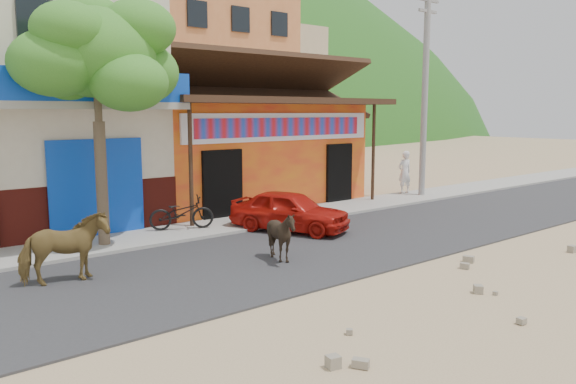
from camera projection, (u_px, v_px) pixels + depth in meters
name	position (u px, v px, depth m)	size (l,w,h in m)	color
ground	(412.00, 266.00, 12.29)	(120.00, 120.00, 0.00)	#9E825B
road	(332.00, 244.00, 14.19)	(60.00, 5.00, 0.04)	#28282B
sidewalk	(252.00, 222.00, 16.87)	(60.00, 2.00, 0.12)	gray
dance_club	(232.00, 153.00, 20.93)	(8.00, 6.00, 3.60)	orange
cafe_building	(12.00, 106.00, 15.98)	(7.00, 6.00, 7.00)	beige
apartment_front	(200.00, 69.00, 35.44)	(9.00, 9.00, 12.00)	#CC723F
apartment_rear	(258.00, 91.00, 45.83)	(8.00, 8.00, 10.00)	tan
tree	(99.00, 121.00, 13.39)	(3.00, 3.00, 6.00)	#2D721E
utility_pole	(425.00, 91.00, 21.44)	(0.24, 0.24, 8.00)	gray
cow_tan	(64.00, 249.00, 10.83)	(0.74, 1.63, 1.38)	olive
cow_dark	(282.00, 236.00, 12.47)	(0.93, 1.05, 1.15)	black
red_car	(290.00, 211.00, 15.63)	(1.35, 3.37, 1.15)	#B4140C
scooter	(182.00, 213.00, 15.48)	(0.61, 1.75, 0.92)	black
pedestrian	(405.00, 172.00, 22.30)	(0.62, 0.40, 1.69)	white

